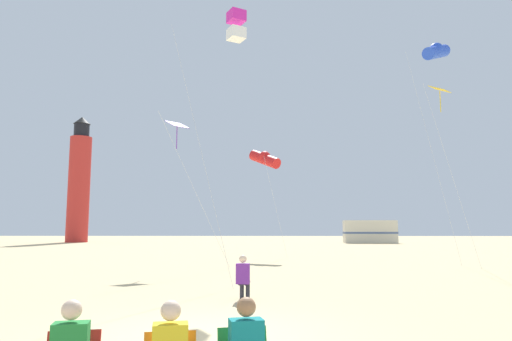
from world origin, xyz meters
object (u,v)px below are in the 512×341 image
object	(u,v)px
kite_tube_blue	(436,51)
kite_box_magenta	(236,26)
rv_van_cream	(370,232)
kite_diamond_violet	(178,129)
lighthouse_distant	(79,183)
kite_flyer_standing	(243,276)
kite_tube_scarlet	(265,159)
kite_diamond_gold	(440,96)

from	to	relation	value
kite_tube_blue	kite_box_magenta	bearing A→B (deg)	-142.75
kite_tube_blue	rv_van_cream	xyz separation A→B (m)	(3.18, 32.97, -10.36)
kite_diamond_violet	lighthouse_distant	xyz separation A→B (m)	(-20.77, 38.45, 1.25)
kite_flyer_standing	lighthouse_distant	distance (m)	54.20
kite_diamond_violet	rv_van_cream	size ratio (longest dim) A/B	1.09
rv_van_cream	kite_box_magenta	bearing A→B (deg)	-107.59
kite_box_magenta	kite_tube_blue	size ratio (longest dim) A/B	0.82
kite_tube_scarlet	lighthouse_distant	distance (m)	39.47
kite_tube_blue	kite_diamond_violet	xyz separation A→B (m)	(-13.87, -3.46, -5.16)
kite_flyer_standing	kite_diamond_violet	bearing A→B (deg)	-62.57
kite_flyer_standing	rv_van_cream	xyz separation A→B (m)	(13.37, 45.80, 0.78)
kite_box_magenta	rv_van_cream	size ratio (longest dim) A/B	1.58
kite_flyer_standing	rv_van_cream	distance (m)	47.72
kite_diamond_gold	kite_tube_scarlet	bearing A→B (deg)	144.19
kite_tube_blue	kite_tube_scarlet	distance (m)	11.98
kite_tube_blue	kite_diamond_gold	bearing A→B (deg)	-108.57
lighthouse_distant	rv_van_cream	world-z (taller)	lighthouse_distant
kite_box_magenta	kite_tube_scarlet	bearing A→B (deg)	85.38
kite_diamond_violet	lighthouse_distant	world-z (taller)	lighthouse_distant
kite_box_magenta	kite_diamond_violet	size ratio (longest dim) A/B	1.45
kite_diamond_violet	kite_tube_scarlet	size ratio (longest dim) A/B	1.00
kite_tube_blue	kite_diamond_violet	size ratio (longest dim) A/B	1.77
kite_tube_blue	rv_van_cream	bearing A→B (deg)	84.49
kite_box_magenta	kite_diamond_gold	xyz separation A→B (m)	(10.04, 6.07, -1.08)
kite_flyer_standing	kite_tube_scarlet	distance (m)	18.17
kite_box_magenta	kite_tube_scarlet	xyz separation A→B (m)	(1.02, 12.58, -3.30)
kite_diamond_gold	kite_tube_scarlet	size ratio (longest dim) A/B	1.30
kite_diamond_violet	kite_flyer_standing	bearing A→B (deg)	-68.58
kite_flyer_standing	kite_diamond_gold	size ratio (longest dim) A/B	0.13
kite_tube_blue	kite_diamond_gold	world-z (taller)	kite_tube_blue
kite_tube_blue	kite_diamond_violet	bearing A→B (deg)	-165.99
lighthouse_distant	kite_box_magenta	bearing A→B (deg)	-61.03
kite_diamond_gold	kite_tube_scarlet	xyz separation A→B (m)	(-9.03, 6.51, -2.22)
kite_box_magenta	lighthouse_distant	distance (m)	49.37
kite_box_magenta	rv_van_cream	xyz separation A→B (m)	(13.93, 41.14, -8.25)
kite_diamond_violet	kite_tube_scarlet	xyz separation A→B (m)	(4.14, 7.87, -0.25)
kite_tube_scarlet	lighthouse_distant	xyz separation A→B (m)	(-24.91, 30.58, 1.50)
kite_tube_scarlet	lighthouse_distant	size ratio (longest dim) A/B	0.42
kite_diamond_gold	rv_van_cream	bearing A→B (deg)	83.67
kite_box_magenta	rv_van_cream	distance (m)	44.21
kite_diamond_violet	lighthouse_distant	bearing A→B (deg)	118.38
kite_flyer_standing	kite_diamond_violet	xyz separation A→B (m)	(-3.68, 9.37, 5.98)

